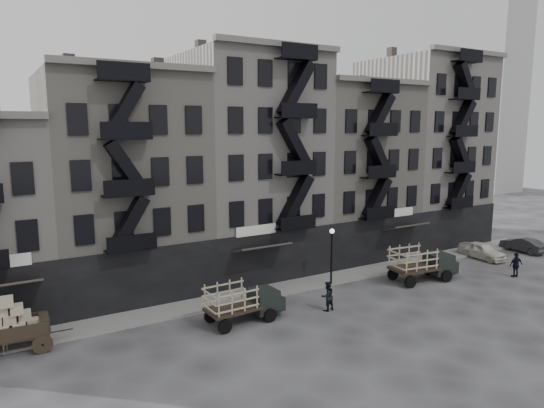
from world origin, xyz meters
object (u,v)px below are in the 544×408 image
car_far (523,245)px  policeman (516,265)px  pedestrian_mid (327,296)px  stake_truck_west (243,299)px  car_east (482,251)px  stake_truck_east (422,261)px  wagon (10,321)px

car_far → policeman: policeman is taller
car_far → pedestrian_mid: size_ratio=2.12×
stake_truck_west → policeman: bearing=-10.0°
pedestrian_mid → car_east: bearing=-175.7°
pedestrian_mid → policeman: bearing=169.6°
car_east → policeman: bearing=-114.7°
stake_truck_east → pedestrian_mid: 9.91m
stake_truck_west → stake_truck_east: stake_truck_east is taller
stake_truck_east → pedestrian_mid: bearing=-165.7°
stake_truck_east → car_east: size_ratio=1.31×
wagon → car_far: bearing=0.8°
stake_truck_west → pedestrian_mid: bearing=-14.0°
stake_truck_east → policeman: 7.66m
wagon → policeman: wagon is taller
car_east → pedestrian_mid: pedestrian_mid is taller
stake_truck_west → stake_truck_east: 15.24m
stake_truck_east → pedestrian_mid: stake_truck_east is taller
car_east → wagon: bearing=-179.2°
wagon → car_far: wagon is taller
policeman → stake_truck_west: bearing=6.2°
stake_truck_east → car_far: stake_truck_east is taller
pedestrian_mid → wagon: bearing=-15.8°
stake_truck_east → car_east: 9.56m
stake_truck_east → car_east: stake_truck_east is taller
wagon → stake_truck_west: bearing=-9.3°
stake_truck_west → car_far: stake_truck_west is taller
wagon → car_east: wagon is taller
wagon → stake_truck_west: 12.42m
wagon → pedestrian_mid: size_ratio=1.93×
wagon → car_far: (42.13, -1.46, -1.07)m
pedestrian_mid → policeman: 16.93m
car_far → stake_truck_east: bearing=6.1°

